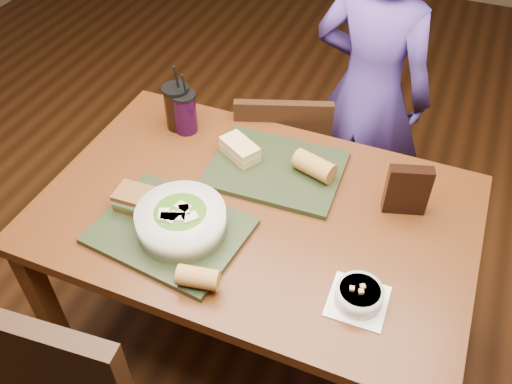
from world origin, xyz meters
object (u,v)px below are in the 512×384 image
(sandwich_near, at_px, (137,200))
(sandwich_far, at_px, (240,149))
(soup_bowl, at_px, (359,295))
(diner, at_px, (369,93))
(tray_far, at_px, (276,169))
(cup_berry, at_px, (185,112))
(dining_table, at_px, (256,229))
(baguette_near, at_px, (198,277))
(salad_bowl, at_px, (181,219))
(chair_far, at_px, (288,166))
(baguette_far, at_px, (314,166))
(tray_near, at_px, (170,231))
(cup_cola, at_px, (177,107))
(chip_bag, at_px, (407,190))

(sandwich_near, xyz_separation_m, sandwich_far, (0.19, 0.33, -0.00))
(soup_bowl, bearing_deg, diner, 101.79)
(diner, distance_m, sandwich_near, 1.09)
(tray_far, bearing_deg, cup_berry, 167.13)
(dining_table, bearing_deg, baguette_near, -94.74)
(salad_bowl, relative_size, cup_berry, 1.10)
(chair_far, height_order, baguette_near, chair_far)
(salad_bowl, height_order, baguette_far, salad_bowl)
(baguette_near, xyz_separation_m, cup_berry, (-0.35, 0.59, 0.03))
(salad_bowl, xyz_separation_m, soup_bowl, (0.53, -0.04, -0.03))
(salad_bowl, bearing_deg, dining_table, 48.10)
(salad_bowl, relative_size, sandwich_near, 1.99)
(tray_near, bearing_deg, sandwich_far, 81.55)
(dining_table, relative_size, sandwich_far, 8.51)
(sandwich_far, bearing_deg, baguette_far, 1.47)
(tray_near, xyz_separation_m, cup_cola, (-0.22, 0.46, 0.07))
(cup_cola, bearing_deg, sandwich_near, -78.07)
(chip_bag, bearing_deg, tray_far, 160.37)
(salad_bowl, relative_size, cup_cola, 1.02)
(dining_table, relative_size, chip_bag, 7.91)
(baguette_near, bearing_deg, tray_far, 87.59)
(sandwich_near, xyz_separation_m, cup_cola, (-0.09, 0.42, 0.04))
(sandwich_far, xyz_separation_m, chip_bag, (0.55, -0.03, 0.04))
(baguette_far, height_order, cup_cola, cup_cola)
(chair_far, bearing_deg, cup_berry, -137.43)
(sandwich_near, relative_size, chip_bag, 0.78)
(tray_far, distance_m, sandwich_near, 0.45)
(diner, distance_m, cup_berry, 0.79)
(salad_bowl, bearing_deg, chair_far, 83.82)
(chair_far, relative_size, soup_bowl, 5.42)
(dining_table, distance_m, chip_bag, 0.47)
(salad_bowl, bearing_deg, cup_cola, 119.31)
(sandwich_near, relative_size, baguette_near, 1.17)
(tray_far, distance_m, salad_bowl, 0.39)
(tray_near, bearing_deg, cup_berry, 112.06)
(tray_near, distance_m, soup_bowl, 0.56)
(chair_far, height_order, tray_near, chair_far)
(salad_bowl, relative_size, sandwich_far, 1.67)
(salad_bowl, relative_size, chip_bag, 1.55)
(soup_bowl, xyz_separation_m, cup_cola, (-0.78, 0.49, 0.05))
(dining_table, xyz_separation_m, soup_bowl, (0.37, -0.21, 0.12))
(soup_bowl, bearing_deg, cup_berry, 147.41)
(baguette_near, bearing_deg, sandwich_near, 147.88)
(sandwich_far, bearing_deg, salad_bowl, -93.27)
(tray_near, bearing_deg, diner, 71.34)
(tray_far, xyz_separation_m, baguette_far, (0.12, 0.01, 0.04))
(cup_cola, distance_m, chip_bag, 0.83)
(tray_near, xyz_separation_m, chip_bag, (0.60, 0.35, 0.07))
(tray_near, distance_m, baguette_far, 0.49)
(baguette_far, distance_m, cup_cola, 0.53)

